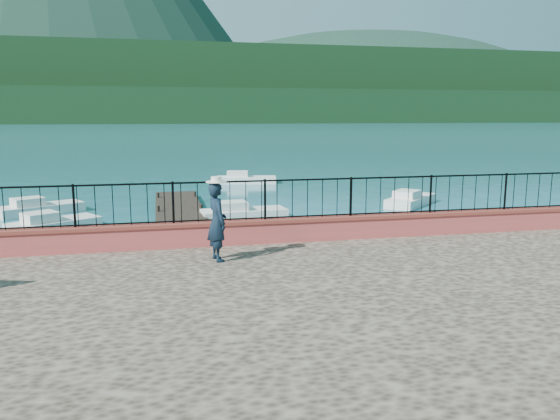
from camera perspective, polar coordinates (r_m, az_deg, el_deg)
name	(u,v)px	position (r m, az deg, el deg)	size (l,w,h in m)	color
ground	(319,349)	(10.51, 4.14, -14.26)	(2000.00, 2000.00, 0.00)	#19596B
parapet	(277,230)	(13.47, -0.30, -2.13)	(28.00, 0.46, 0.58)	#C14546
railing	(277,200)	(13.33, -0.31, 1.08)	(27.00, 0.05, 0.95)	black
dock	(182,223)	(21.59, -10.22, -1.34)	(2.00, 16.00, 0.30)	#2D231C
far_forest	(162,106)	(309.22, -12.27, 10.53)	(900.00, 60.00, 18.00)	black
foothills	(160,87)	(369.61, -12.43, 12.40)	(900.00, 120.00, 44.00)	black
companion_hill	(365,119)	(611.24, 8.92, 9.36)	(448.00, 384.00, 180.00)	#142D23
person	(217,222)	(11.72, -6.59, -1.23)	(0.62, 0.41, 1.70)	black
hat	(216,179)	(11.58, -6.68, 3.20)	(0.44, 0.44, 0.12)	white
boat_0	(54,221)	(22.11, -22.55, -1.03)	(3.24, 1.30, 0.80)	silver
boat_1	(244,210)	(22.79, -3.78, 0.02)	(3.52, 1.30, 0.80)	silver
boat_2	(411,197)	(27.10, 13.52, 1.34)	(3.51, 1.30, 0.80)	white
boat_3	(41,205)	(26.19, -23.72, 0.49)	(3.49, 1.30, 0.80)	silver
boat_4	(246,177)	(34.97, -3.54, 3.47)	(3.76, 1.30, 0.80)	white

